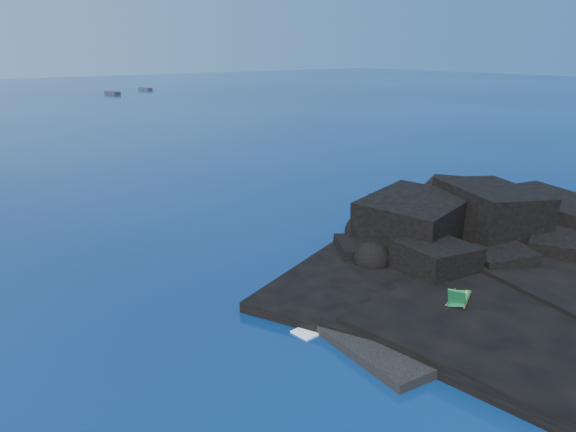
# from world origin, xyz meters

# --- Properties ---
(ground) EXTENTS (400.00, 400.00, 0.00)m
(ground) POSITION_xyz_m (0.00, 0.00, 0.00)
(ground) COLOR #030E32
(ground) RESTS_ON ground
(headland) EXTENTS (24.00, 24.00, 3.60)m
(headland) POSITION_xyz_m (13.00, 3.00, 0.00)
(headland) COLOR black
(headland) RESTS_ON ground
(beach) EXTENTS (9.08, 6.86, 0.70)m
(beach) POSITION_xyz_m (4.50, 0.50, 0.00)
(beach) COLOR black
(beach) RESTS_ON ground
(surf_foam) EXTENTS (10.00, 8.00, 0.06)m
(surf_foam) POSITION_xyz_m (5.00, 5.00, 0.00)
(surf_foam) COLOR white
(surf_foam) RESTS_ON ground
(deck_chair) EXTENTS (1.92, 1.48, 1.21)m
(deck_chair) POSITION_xyz_m (5.92, 0.19, 0.96)
(deck_chair) COLOR #176734
(deck_chair) RESTS_ON beach
(towel) EXTENTS (2.12, 1.56, 0.05)m
(towel) POSITION_xyz_m (5.53, 0.21, 0.38)
(towel) COLOR white
(towel) RESTS_ON beach
(sunbather) EXTENTS (1.87, 1.13, 0.27)m
(sunbather) POSITION_xyz_m (5.53, 0.21, 0.53)
(sunbather) COLOR #E6A379
(sunbather) RESTS_ON towel
(marker_cone) EXTENTS (0.47, 0.47, 0.61)m
(marker_cone) POSITION_xyz_m (6.42, 0.22, 0.66)
(marker_cone) COLOR orange
(marker_cone) RESTS_ON beach
(distant_boat_a) EXTENTS (2.11, 5.08, 0.66)m
(distant_boat_a) POSITION_xyz_m (35.72, 115.37, 0.00)
(distant_boat_a) COLOR #27272C
(distant_boat_a) RESTS_ON ground
(distant_boat_b) EXTENTS (2.03, 4.56, 0.59)m
(distant_boat_b) POSITION_xyz_m (47.13, 123.17, 0.00)
(distant_boat_b) COLOR #2B2B31
(distant_boat_b) RESTS_ON ground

